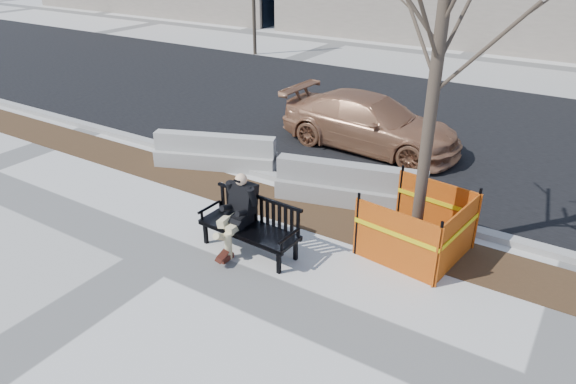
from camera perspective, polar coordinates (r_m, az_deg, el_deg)
name	(u,v)px	position (r m, az deg, el deg)	size (l,w,h in m)	color
ground	(163,254)	(9.24, -13.41, -6.62)	(120.00, 120.00, 0.00)	beige
mulch_strip	(253,196)	(10.92, -3.83, -0.45)	(40.00, 1.20, 0.02)	#47301C
asphalt_street	(375,117)	(15.94, 9.50, 8.08)	(60.00, 10.40, 0.01)	black
curb	(278,178)	(11.59, -1.08, 1.58)	(60.00, 0.25, 0.12)	#9E9B93
bench	(250,251)	(9.11, -4.18, -6.40)	(1.82, 0.65, 0.97)	black
seated_man	(241,245)	(9.28, -5.19, -5.78)	(0.57, 0.95, 1.33)	black
tree_fence	(413,251)	(9.35, 13.48, -6.22)	(2.31, 2.31, 5.76)	orange
sedan	(368,147)	(13.57, 8.75, 4.82)	(1.87, 4.59, 1.33)	#9F6948
jersey_barrier_left	(216,167)	(12.38, -7.84, 2.71)	(2.83, 0.57, 0.81)	#A9A69E
jersey_barrier_right	(349,203)	(10.71, 6.65, -1.17)	(2.99, 0.60, 0.86)	gray
far_tree_left	(255,54)	(24.44, -3.60, 14.76)	(1.73, 1.73, 4.68)	#42372A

